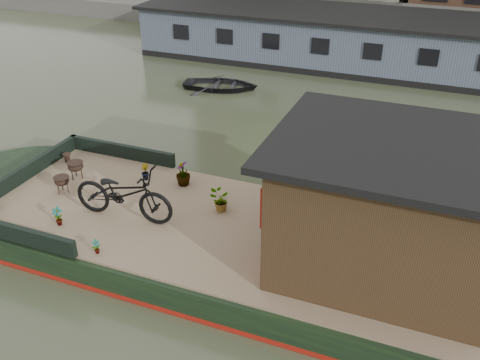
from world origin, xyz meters
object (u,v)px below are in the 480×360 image
at_px(bicycle, 123,193).
at_px(dinghy, 221,81).
at_px(cabin, 387,205).
at_px(brazier_front, 76,170).
at_px(potted_plant_a, 58,216).
at_px(brazier_rear, 62,185).

xyz_separation_m(bicycle, dinghy, (-2.09, 9.63, -0.93)).
relative_size(cabin, brazier_front, 9.51).
bearing_deg(potted_plant_a, brazier_front, 116.41).
distance_m(cabin, dinghy, 11.79).
relative_size(potted_plant_a, brazier_rear, 1.04).
bearing_deg(bicycle, brazier_rear, 75.88).
relative_size(bicycle, brazier_front, 5.14).
bearing_deg(dinghy, cabin, -154.30).
xyz_separation_m(bicycle, brazier_rear, (-1.84, 0.34, -0.37)).
distance_m(brazier_front, dinghy, 8.65).
bearing_deg(brazier_rear, bicycle, -10.50).
bearing_deg(brazier_rear, dinghy, 91.58).
distance_m(bicycle, dinghy, 9.90).
height_order(brazier_front, dinghy, brazier_front).
xyz_separation_m(potted_plant_a, brazier_front, (-0.87, 1.75, 0.00)).
bearing_deg(brazier_rear, cabin, 0.56).
bearing_deg(dinghy, potted_plant_a, 173.33).
xyz_separation_m(brazier_rear, dinghy, (-0.26, 9.29, -0.56)).
xyz_separation_m(bicycle, brazier_front, (-1.96, 1.00, -0.36)).
distance_m(cabin, brazier_rear, 6.99).
bearing_deg(potted_plant_a, dinghy, 95.50).
bearing_deg(potted_plant_a, bicycle, 34.31).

